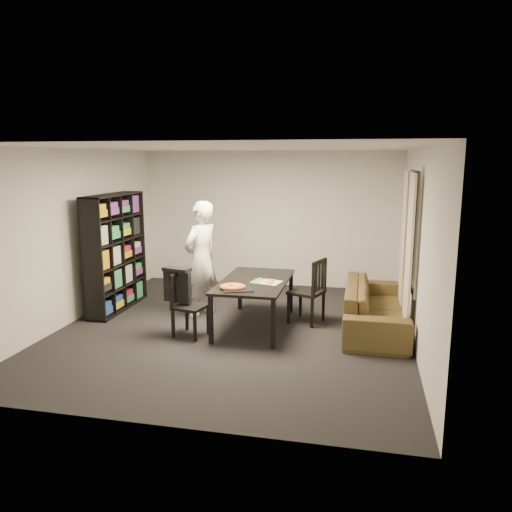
% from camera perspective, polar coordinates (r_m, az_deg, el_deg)
% --- Properties ---
extents(room, '(5.01, 5.51, 2.61)m').
position_cam_1_polar(room, '(7.06, -2.59, 1.65)').
color(room, black).
rests_on(room, ground).
extents(window_pane, '(0.02, 1.40, 1.60)m').
position_cam_1_polar(window_pane, '(7.43, 17.55, 3.18)').
color(window_pane, black).
rests_on(window_pane, room).
extents(window_frame, '(0.03, 1.52, 1.72)m').
position_cam_1_polar(window_frame, '(7.43, 17.51, 3.18)').
color(window_frame, white).
rests_on(window_frame, room).
extents(curtain_left, '(0.03, 0.70, 2.25)m').
position_cam_1_polar(curtain_left, '(6.96, 17.06, -0.21)').
color(curtain_left, beige).
rests_on(curtain_left, room).
extents(curtain_right, '(0.03, 0.70, 2.25)m').
position_cam_1_polar(curtain_right, '(7.98, 16.47, 1.21)').
color(curtain_right, beige).
rests_on(curtain_right, room).
extents(bookshelf, '(0.35, 1.50, 1.90)m').
position_cam_1_polar(bookshelf, '(8.46, -15.76, 0.41)').
color(bookshelf, black).
rests_on(bookshelf, room).
extents(dining_table, '(0.94, 1.70, 0.71)m').
position_cam_1_polar(dining_table, '(7.31, -0.17, -3.27)').
color(dining_table, black).
rests_on(dining_table, room).
extents(chair_left, '(0.49, 0.49, 0.89)m').
position_cam_1_polar(chair_left, '(7.07, -8.11, -5.00)').
color(chair_left, black).
rests_on(chair_left, room).
extents(chair_right, '(0.59, 0.59, 0.99)m').
position_cam_1_polar(chair_right, '(7.53, 6.44, -3.53)').
color(chair_right, black).
rests_on(chair_right, room).
extents(draped_jacket, '(0.42, 0.26, 0.49)m').
position_cam_1_polar(draped_jacket, '(7.08, -8.99, -3.10)').
color(draped_jacket, black).
rests_on(draped_jacket, chair_left).
extents(person, '(0.67, 0.78, 1.82)m').
position_cam_1_polar(person, '(7.84, -6.29, -0.36)').
color(person, white).
rests_on(person, room).
extents(baking_tray, '(0.49, 0.45, 0.01)m').
position_cam_1_polar(baking_tray, '(6.78, -2.11, -3.81)').
color(baking_tray, black).
rests_on(baking_tray, dining_table).
extents(pepperoni_pizza, '(0.35, 0.35, 0.03)m').
position_cam_1_polar(pepperoni_pizza, '(6.84, -2.70, -3.51)').
color(pepperoni_pizza, '#99572C').
rests_on(pepperoni_pizza, dining_table).
extents(kitchen_towel, '(0.46, 0.38, 0.01)m').
position_cam_1_polar(kitchen_towel, '(7.17, 1.23, -2.99)').
color(kitchen_towel, white).
rests_on(kitchen_towel, dining_table).
extents(pizza_slices, '(0.45, 0.42, 0.01)m').
position_cam_1_polar(pizza_slices, '(7.20, 0.88, -2.85)').
color(pizza_slices, gold).
rests_on(pizza_slices, dining_table).
extents(sofa, '(0.88, 2.24, 0.65)m').
position_cam_1_polar(sofa, '(7.55, 13.53, -5.61)').
color(sofa, '#3F3019').
rests_on(sofa, room).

